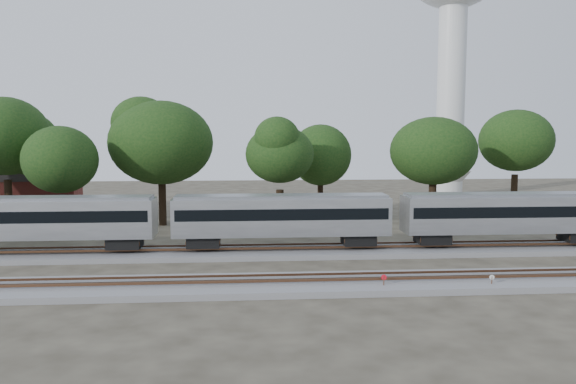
{
  "coord_description": "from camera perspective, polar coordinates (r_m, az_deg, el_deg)",
  "views": [
    {
      "loc": [
        -2.69,
        -38.27,
        9.56
      ],
      "look_at": [
        0.56,
        5.0,
        5.13
      ],
      "focal_mm": 35.0,
      "sensor_mm": 36.0,
      "label": 1
    }
  ],
  "objects": [
    {
      "name": "ground",
      "position": [
        39.54,
        -0.27,
        -8.16
      ],
      "size": [
        160.0,
        160.0,
        0.0
      ],
      "primitive_type": "plane",
      "color": "#383328",
      "rests_on": "ground"
    },
    {
      "name": "track_far",
      "position": [
        45.33,
        -0.8,
        -6.08
      ],
      "size": [
        160.0,
        5.0,
        0.73
      ],
      "color": "slate",
      "rests_on": "ground"
    },
    {
      "name": "track_near",
      "position": [
        35.63,
        0.19,
        -9.39
      ],
      "size": [
        160.0,
        5.0,
        0.73
      ],
      "color": "slate",
      "rests_on": "ground"
    },
    {
      "name": "train",
      "position": [
        44.83,
        -0.46,
        -2.35
      ],
      "size": [
        89.5,
        3.08,
        4.55
      ],
      "color": "silver",
      "rests_on": "ground"
    },
    {
      "name": "switch_stand_red",
      "position": [
        35.18,
        9.72,
        -8.88
      ],
      "size": [
        0.33,
        0.13,
        1.06
      ],
      "rotation": [
        0.0,
        0.0,
        -0.29
      ],
      "color": "#512D19",
      "rests_on": "ground"
    },
    {
      "name": "switch_stand_white",
      "position": [
        37.19,
        20.0,
        -8.44
      ],
      "size": [
        0.31,
        0.07,
        0.97
      ],
      "rotation": [
        0.0,
        0.0,
        -0.15
      ],
      "color": "#512D19",
      "rests_on": "ground"
    },
    {
      "name": "switch_lever",
      "position": [
        35.45,
        11.05,
        -9.67
      ],
      "size": [
        0.51,
        0.31,
        0.3
      ],
      "primitive_type": "cube",
      "rotation": [
        0.0,
        0.0,
        -0.03
      ],
      "color": "#512D19",
      "rests_on": "ground"
    },
    {
      "name": "brick_building",
      "position": [
        74.37,
        -24.54,
        -0.06
      ],
      "size": [
        11.77,
        9.07,
        5.19
      ],
      "rotation": [
        0.0,
        0.0,
        0.14
      ],
      "color": "maroon",
      "rests_on": "ground"
    },
    {
      "name": "tree_1",
      "position": [
        62.79,
        -26.77,
        5.07
      ],
      "size": [
        9.58,
        9.58,
        13.5
      ],
      "color": "black",
      "rests_on": "ground"
    },
    {
      "name": "tree_2",
      "position": [
        56.86,
        -22.13,
        3.04
      ],
      "size": [
        7.36,
        7.36,
        10.38
      ],
      "color": "black",
      "rests_on": "ground"
    },
    {
      "name": "tree_3",
      "position": [
        60.45,
        -12.77,
        4.89
      ],
      "size": [
        8.88,
        8.88,
        12.52
      ],
      "color": "black",
      "rests_on": "ground"
    },
    {
      "name": "tree_4",
      "position": [
        55.51,
        -0.84,
        3.83
      ],
      "size": [
        7.77,
        7.77,
        10.95
      ],
      "color": "black",
      "rests_on": "ground"
    },
    {
      "name": "tree_5",
      "position": [
        63.34,
        3.32,
        3.75
      ],
      "size": [
        7.41,
        7.41,
        10.45
      ],
      "color": "black",
      "rests_on": "ground"
    },
    {
      "name": "tree_6",
      "position": [
        62.08,
        14.58,
        4.04
      ],
      "size": [
        7.98,
        7.98,
        11.24
      ],
      "color": "black",
      "rests_on": "ground"
    },
    {
      "name": "tree_7",
      "position": [
        73.03,
        22.16,
        4.85
      ],
      "size": [
        9.02,
        9.02,
        12.71
      ],
      "color": "black",
      "rests_on": "ground"
    }
  ]
}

